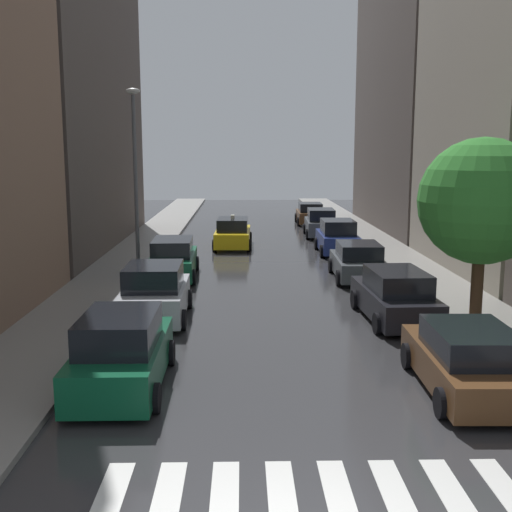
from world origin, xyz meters
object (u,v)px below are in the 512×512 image
parked_car_right_nearest (468,361)px  street_tree_right (482,202)px  lamp_post_left (135,169)px  parked_car_left_second (155,294)px  parked_car_right_second (395,297)px  parked_car_right_third (358,262)px  taxi_midroad (233,233)px  parked_car_right_fourth (337,238)px  parked_car_left_third (173,259)px  parked_car_right_fifth (321,224)px  parked_car_left_nearest (122,353)px  parked_car_right_sixth (310,214)px

parked_car_right_nearest → street_tree_right: street_tree_right is taller
lamp_post_left → parked_car_left_second: bearing=-76.7°
parked_car_right_nearest → parked_car_right_second: 5.99m
parked_car_right_third → lamp_post_left: bearing=85.2°
parked_car_right_nearest → lamp_post_left: (-9.53, 13.48, 3.83)m
parked_car_left_second → taxi_midroad: bearing=-9.3°
parked_car_right_fourth → lamp_post_left: lamp_post_left is taller
parked_car_left_third → parked_car_right_fifth: parked_car_right_fifth is taller
street_tree_right → parked_car_left_second: bearing=171.7°
parked_car_left_nearest → parked_car_right_second: size_ratio=0.96×
parked_car_right_second → parked_car_right_third: (0.00, 6.47, -0.05)m
parked_car_left_nearest → taxi_midroad: bearing=-6.3°
parked_car_right_nearest → taxi_midroad: bearing=15.9°
parked_car_right_third → parked_car_right_fourth: 6.62m
lamp_post_left → parked_car_right_fourth: bearing=30.6°
parked_car_left_nearest → parked_car_right_third: 14.25m
parked_car_left_second → street_tree_right: street_tree_right is taller
parked_car_right_nearest → parked_car_right_fourth: parked_car_right_fourth is taller
parked_car_right_fourth → lamp_post_left: size_ratio=0.53×
parked_car_right_nearest → parked_car_right_second: (-0.20, 5.99, 0.05)m
parked_car_left_third → parked_car_right_nearest: bearing=-149.8°
parked_car_left_nearest → parked_car_right_nearest: parked_car_left_nearest is taller
parked_car_left_third → parked_car_right_fifth: bearing=-33.2°
parked_car_left_second → parked_car_right_fifth: 20.71m
parked_car_left_second → parked_car_right_third: 9.82m
parked_car_right_third → street_tree_right: size_ratio=0.75×
parked_car_right_fourth → parked_car_right_third: bearing=179.5°
parked_car_right_second → lamp_post_left: size_ratio=0.60×
parked_car_left_nearest → lamp_post_left: size_ratio=0.58×
taxi_midroad → street_tree_right: size_ratio=0.83×
parked_car_right_sixth → lamp_post_left: size_ratio=0.52×
parked_car_right_fifth → parked_car_left_nearest: bearing=165.3°
parked_car_right_second → parked_car_right_third: parked_car_right_second is taller
taxi_midroad → parked_car_right_second: bearing=-159.2°
parked_car_left_second → parked_car_right_second: parked_car_left_second is taller
parked_car_right_third → lamp_post_left: 10.14m
parked_car_left_second → parked_car_right_nearest: (7.84, -6.30, -0.11)m
parked_car_right_sixth → taxi_midroad: taxi_midroad is taller
street_tree_right → parked_car_right_fourth: bearing=98.2°
parked_car_right_fourth → parked_car_right_fifth: size_ratio=0.96×
parked_car_left_nearest → parked_car_right_fifth: size_ratio=1.06×
parked_car_right_third → street_tree_right: 8.49m
parked_car_right_fifth → lamp_post_left: size_ratio=0.55×
parked_car_right_fourth → parked_car_right_fifth: 6.46m
parked_car_right_third → parked_car_right_fifth: size_ratio=1.00×
parked_car_left_third → taxi_midroad: size_ratio=1.02×
parked_car_right_second → parked_car_right_fifth: 19.54m
parked_car_right_fourth → street_tree_right: 14.67m
parked_car_right_third → street_tree_right: bearing=-162.6°
parked_car_right_fourth → parked_car_right_nearest: bearing=-179.2°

